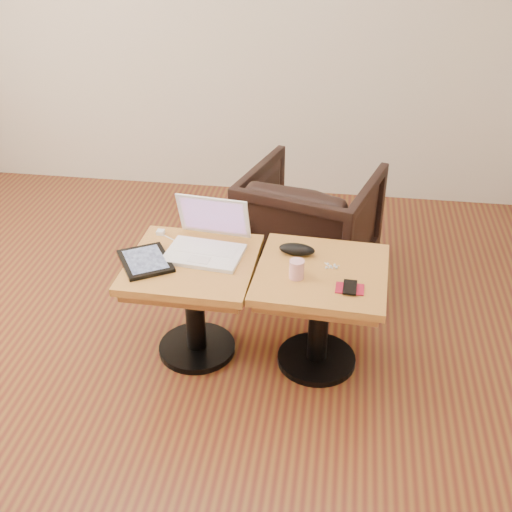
# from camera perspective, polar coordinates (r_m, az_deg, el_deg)

# --- Properties ---
(room_shell) EXTENTS (4.52, 4.52, 2.71)m
(room_shell) POSITION_cam_1_polar(r_m,az_deg,el_deg) (2.38, -12.10, 12.72)
(room_shell) COLOR #572318
(room_shell) RESTS_ON ground
(side_table_left) EXTENTS (0.59, 0.59, 0.53)m
(side_table_left) POSITION_cam_1_polar(r_m,az_deg,el_deg) (3.04, -5.60, -2.51)
(side_table_left) COLOR black
(side_table_left) RESTS_ON ground
(side_table_right) EXTENTS (0.61, 0.61, 0.53)m
(side_table_right) POSITION_cam_1_polar(r_m,az_deg,el_deg) (2.97, 5.74, -3.44)
(side_table_right) COLOR black
(side_table_right) RESTS_ON ground
(laptop) EXTENTS (0.38, 0.35, 0.24)m
(laptop) POSITION_cam_1_polar(r_m,az_deg,el_deg) (3.01, -4.36, 1.31)
(laptop) COLOR white
(laptop) RESTS_ON side_table_left
(tablet) EXTENTS (0.32, 0.34, 0.02)m
(tablet) POSITION_cam_1_polar(r_m,az_deg,el_deg) (2.97, -9.81, -0.43)
(tablet) COLOR black
(tablet) RESTS_ON side_table_left
(charging_adapter) EXTENTS (0.04, 0.04, 0.02)m
(charging_adapter) POSITION_cam_1_polar(r_m,az_deg,el_deg) (3.19, -8.48, 2.10)
(charging_adapter) COLOR white
(charging_adapter) RESTS_ON side_table_left
(glasses_case) EXTENTS (0.17, 0.09, 0.05)m
(glasses_case) POSITION_cam_1_polar(r_m,az_deg,el_deg) (2.99, 3.66, 0.60)
(glasses_case) COLOR black
(glasses_case) RESTS_ON side_table_right
(striped_cup) EXTENTS (0.07, 0.07, 0.09)m
(striped_cup) POSITION_cam_1_polar(r_m,az_deg,el_deg) (2.81, 3.63, -1.18)
(striped_cup) COLOR #D2536E
(striped_cup) RESTS_ON side_table_right
(earbuds_tangle) EXTENTS (0.07, 0.04, 0.01)m
(earbuds_tangle) POSITION_cam_1_polar(r_m,az_deg,el_deg) (2.92, 6.70, -0.90)
(earbuds_tangle) COLOR white
(earbuds_tangle) RESTS_ON side_table_right
(phone_on_sleeve) EXTENTS (0.12, 0.11, 0.02)m
(phone_on_sleeve) POSITION_cam_1_polar(r_m,az_deg,el_deg) (2.78, 8.34, -2.83)
(phone_on_sleeve) COLOR maroon
(phone_on_sleeve) RESTS_ON side_table_right
(armchair) EXTENTS (0.86, 0.88, 0.65)m
(armchair) POSITION_cam_1_polar(r_m,az_deg,el_deg) (3.72, 4.80, 2.98)
(armchair) COLOR black
(armchair) RESTS_ON ground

